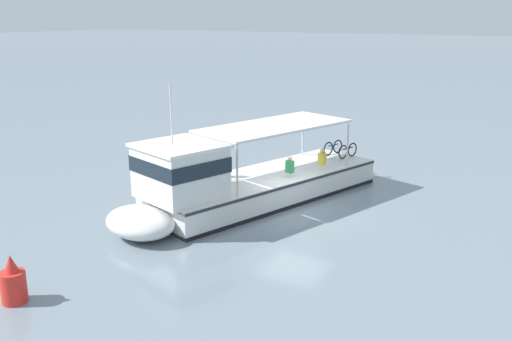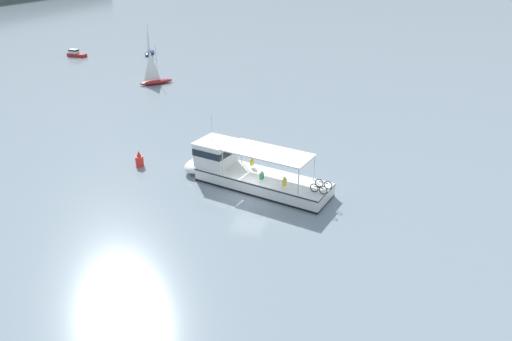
# 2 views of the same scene
# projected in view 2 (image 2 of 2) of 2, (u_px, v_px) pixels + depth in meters

# --- Properties ---
(ground_plane) EXTENTS (400.00, 400.00, 0.00)m
(ground_plane) POSITION_uv_depth(u_px,v_px,m) (248.00, 198.00, 34.76)
(ground_plane) COLOR gray
(ferry_main) EXTENTS (6.75, 13.05, 5.32)m
(ferry_main) POSITION_uv_depth(u_px,v_px,m) (245.00, 172.00, 36.49)
(ferry_main) COLOR white
(ferry_main) RESTS_ON ground
(sailboat_near_port) EXTENTS (4.35, 4.42, 5.40)m
(sailboat_near_port) POSITION_uv_depth(u_px,v_px,m) (156.00, 80.00, 65.00)
(sailboat_near_port) COLOR maroon
(sailboat_near_port) RESTS_ON ground
(motorboat_far_right) EXTENTS (1.99, 3.79, 1.26)m
(motorboat_far_right) POSITION_uv_depth(u_px,v_px,m) (76.00, 53.00, 82.48)
(motorboat_far_right) COLOR maroon
(motorboat_far_right) RESTS_ON ground
(sailboat_off_bow) EXTENTS (4.99, 2.40, 5.40)m
(sailboat_off_bow) POSITION_uv_depth(u_px,v_px,m) (149.00, 52.00, 84.15)
(sailboat_off_bow) COLOR navy
(sailboat_off_bow) RESTS_ON ground
(channel_buoy) EXTENTS (0.70, 0.70, 1.40)m
(channel_buoy) POSITION_uv_depth(u_px,v_px,m) (139.00, 160.00, 39.74)
(channel_buoy) COLOR red
(channel_buoy) RESTS_ON ground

